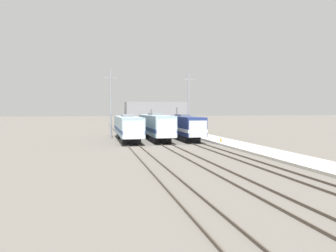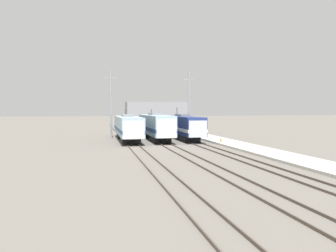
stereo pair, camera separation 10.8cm
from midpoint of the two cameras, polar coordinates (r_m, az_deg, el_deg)
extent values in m
plane|color=#666059|center=(43.80, -0.49, -3.30)|extent=(400.00, 400.00, 0.00)
cube|color=#4C4238|center=(43.03, -7.16, -3.33)|extent=(0.07, 120.00, 0.15)
cube|color=#4C4238|center=(43.19, -5.26, -3.30)|extent=(0.07, 120.00, 0.15)
cube|color=#4C4238|center=(43.65, -1.41, -3.22)|extent=(0.07, 120.00, 0.15)
cube|color=#4C4238|center=(43.94, 0.43, -3.18)|extent=(0.07, 120.00, 0.15)
cube|color=#4C4238|center=(44.69, 4.12, -3.09)|extent=(0.07, 120.00, 0.15)
cube|color=#4C4238|center=(45.12, 5.87, -3.04)|extent=(0.07, 120.00, 0.15)
cube|color=#232326|center=(46.20, -6.64, -2.41)|extent=(2.56, 3.81, 0.95)
cube|color=#232326|center=(54.81, -7.56, -1.59)|extent=(2.56, 3.81, 0.95)
cube|color=#9EBCCC|center=(50.38, -7.15, 0.10)|extent=(3.01, 17.34, 2.69)
cube|color=navy|center=(50.41, -7.15, -0.51)|extent=(3.05, 17.38, 0.48)
cube|color=silver|center=(42.74, -6.20, -0.65)|extent=(2.77, 2.14, 2.29)
cube|color=black|center=(41.73, -6.05, -0.04)|extent=(2.36, 0.08, 0.64)
cube|color=gray|center=(50.33, -7.16, 1.83)|extent=(1.66, 4.33, 0.35)
cylinder|color=#38383D|center=(54.13, -7.54, 2.30)|extent=(0.12, 0.12, 1.11)
cube|color=#232326|center=(47.31, -1.41, -2.26)|extent=(2.48, 3.77, 0.95)
cube|color=#232326|center=(55.71, -3.09, -1.49)|extent=(2.48, 3.77, 0.95)
cube|color=#9EBCCC|center=(51.38, -2.32, 0.29)|extent=(2.92, 17.12, 2.90)
cube|color=navy|center=(51.41, -2.32, -0.36)|extent=(2.96, 17.16, 0.52)
cube|color=silver|center=(44.11, -0.63, -0.41)|extent=(2.68, 2.47, 2.46)
cube|color=black|center=(42.95, -0.31, 0.22)|extent=(2.28, 0.08, 0.69)
cube|color=gray|center=(51.33, -2.33, 2.10)|extent=(1.60, 4.28, 0.35)
cylinder|color=#38383D|center=(55.04, -3.02, 2.46)|extent=(0.12, 0.12, 0.95)
cube|color=black|center=(48.39, 3.68, -2.16)|extent=(2.34, 3.60, 0.95)
cube|color=black|center=(56.27, 1.37, -1.45)|extent=(2.34, 3.60, 0.95)
cube|color=navy|center=(52.20, 2.44, 0.21)|extent=(2.75, 16.37, 2.68)
cube|color=silver|center=(52.23, 2.44, -0.38)|extent=(2.79, 16.41, 0.48)
cube|color=silver|center=(45.20, 4.82, -0.46)|extent=(2.53, 1.95, 2.28)
cube|color=black|center=(44.32, 5.17, 0.12)|extent=(2.15, 0.08, 0.64)
cube|color=slate|center=(52.15, 2.45, 1.87)|extent=(1.51, 4.09, 0.35)
cylinder|color=#38383D|center=(55.64, 1.49, 2.50)|extent=(0.12, 0.12, 1.45)
cylinder|color=gray|center=(54.25, -10.00, 3.77)|extent=(0.36, 0.36, 11.21)
cube|color=gray|center=(54.48, -10.04, 8.26)|extent=(2.04, 0.16, 0.16)
cylinder|color=gray|center=(56.38, 3.57, 3.78)|extent=(0.36, 0.36, 11.21)
cube|color=gray|center=(56.61, 3.59, 8.09)|extent=(2.04, 0.16, 0.16)
cube|color=#B7B5AD|center=(46.42, 10.26, -2.83)|extent=(4.00, 120.00, 0.26)
cone|color=orange|center=(46.19, 9.12, -2.36)|extent=(0.35, 0.35, 0.53)
cube|color=gray|center=(134.76, -2.21, 2.52)|extent=(24.57, 10.45, 7.83)
camera|label=1|loc=(0.05, -90.07, 0.00)|focal=35.00mm
camera|label=2|loc=(0.05, 89.93, 0.00)|focal=35.00mm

